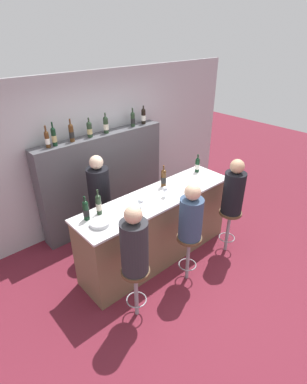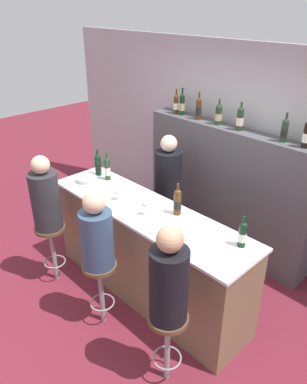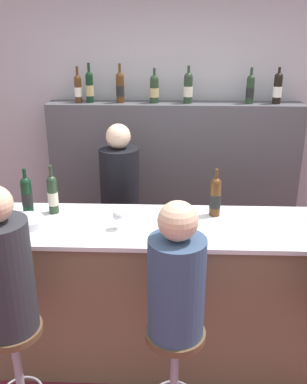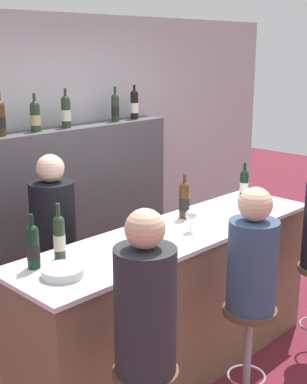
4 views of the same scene
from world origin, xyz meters
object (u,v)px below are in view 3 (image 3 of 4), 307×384
Objects in this scene: wine_bottle_backbar_6 at (278,88)px; bartender at (121,220)px; guest_seated_left at (3,270)px; wine_bottle_counter_0 at (27,195)px; wine_glass_1 at (187,214)px; wine_bottle_backbar_5 at (250,89)px; wine_bottle_backbar_1 at (90,87)px; wine_bottle_backbar_3 at (154,89)px; wine_bottle_counter_1 at (53,194)px; wine_bottle_counter_2 at (215,196)px; guest_seated_middle at (177,278)px; bar_stool_middle at (175,355)px; metal_bowl at (26,222)px; wine_bottle_backbar_0 at (78,88)px; wine_bottle_backbar_2 at (120,87)px; bar_stool_left at (15,351)px; wine_bottle_backbar_4 at (188,88)px; wine_glass_0 at (118,216)px.

wine_bottle_backbar_6 is 1.83m from bartender.
wine_bottle_backbar_6 is 2.80m from guest_seated_left.
wine_bottle_counter_0 is 2.03× the size of wine_glass_1.
wine_bottle_backbar_5 is at bearing 35.08° from wine_bottle_counter_0.
wine_bottle_backbar_1 reaches higher than wine_bottle_backbar_3.
wine_bottle_counter_1 is at bearing -119.00° from wine_bottle_backbar_3.
wine_bottle_counter_2 reaches higher than wine_glass_1.
wine_glass_1 is 0.57m from guest_seated_middle.
wine_bottle_counter_0 is at bearing 98.09° from guest_seated_left.
guest_seated_left reaches higher than bar_stool_middle.
wine_bottle_backbar_6 is 1.32× the size of metal_bowl.
wine_bottle_backbar_0 is at bearing 85.67° from metal_bowl.
wine_bottle_counter_0 is 1.02× the size of wine_bottle_backbar_0.
wine_bottle_backbar_5 reaches higher than wine_glass_1.
wine_bottle_counter_0 is 1.03× the size of wine_bottle_backbar_5.
wine_bottle_backbar_2 is 0.47× the size of bar_stool_middle.
wine_bottle_counter_2 is 0.46× the size of bar_stool_left.
bar_stool_middle is at bearing 0.00° from guest_seated_middle.
wine_bottle_backbar_3 is at bearing 69.78° from guest_seated_left.
wine_bottle_backbar_4 is at bearing 86.67° from guest_seated_middle.
wine_bottle_counter_0 is 0.94× the size of wine_bottle_backbar_2.
wine_bottle_backbar_1 is at bearing 86.30° from wine_bottle_counter_1.
bartender is (-0.53, 0.87, -0.47)m from wine_glass_1.
wine_bottle_backbar_3 is 2.35m from bar_stool_middle.
bar_stool_left is 1.00× the size of bar_stool_middle.
wine_bottle_backbar_3 is 1.92× the size of wine_glass_1.
wine_bottle_counter_0 is 0.21× the size of bartender.
wine_bottle_backbar_2 is at bearing 73.50° from wine_bottle_counter_1.
wine_bottle_backbar_2 is (0.36, 1.20, 0.57)m from wine_bottle_counter_1.
guest_seated_left is 0.54× the size of bartender.
wine_bottle_backbar_5 is at bearing 71.41° from bar_stool_middle.
wine_bottle_backbar_5 is (1.53, 1.20, 0.56)m from wine_bottle_counter_1.
wine_bottle_backbar_1 reaches higher than wine_bottle_counter_2.
wine_bottle_counter_2 is 1.54m from wine_bottle_backbar_2.
wine_bottle_backbar_3 reaches higher than guest_seated_left.
wine_bottle_backbar_0 reaches higher than wine_glass_1.
wine_glass_0 is at bearing -26.30° from wine_bottle_counter_1.
wine_bottle_backbar_5 reaches higher than wine_bottle_counter_2.
wine_bottle_counter_1 is 1.32m from wine_bottle_backbar_0.
wine_bottle_backbar_2 is 2.57× the size of wine_glass_0.
wine_glass_1 is at bearing -56.52° from wine_bottle_backbar_0.
guest_seated_middle is at bearing 0.00° from guest_seated_left.
wine_bottle_backbar_0 is 0.20× the size of bartender.
wine_bottle_counter_0 is 1.32m from guest_seated_middle.
metal_bowl is 1.15m from guest_seated_middle.
wine_bottle_counter_1 is 1.06× the size of wine_bottle_backbar_4.
wine_bottle_backbar_6 is at bearing 0.00° from wine_bottle_backbar_4.
metal_bowl is (-0.62, 0.03, -0.07)m from wine_glass_0.
wine_bottle_backbar_0 is 0.91× the size of wine_bottle_backbar_1.
wine_bottle_counter_1 reaches higher than bar_stool_left.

